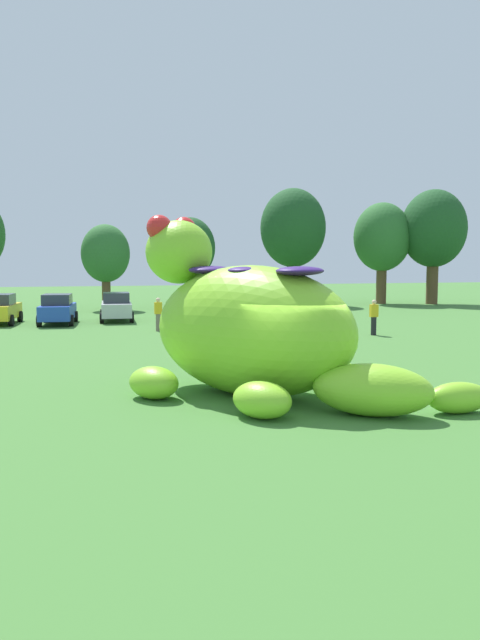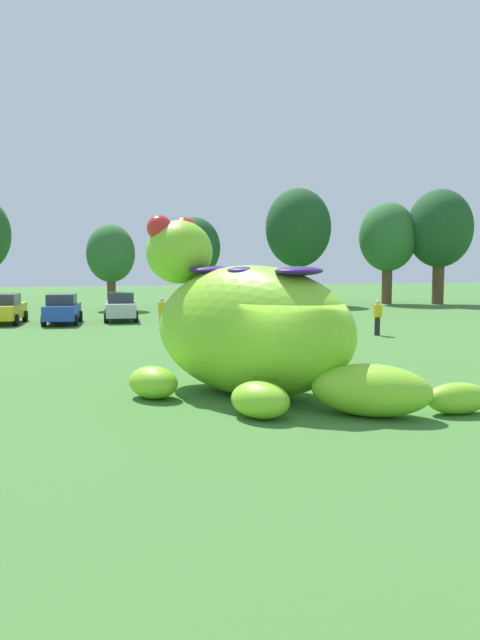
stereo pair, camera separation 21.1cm
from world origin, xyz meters
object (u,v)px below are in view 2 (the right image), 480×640
(car_yellow, at_px, (5,309))
(spectator_far_side, at_px, (162,314))
(car_blue, at_px, (62,309))
(spectator_by_cars, at_px, (316,326))
(spectator_mid_field, at_px, (377,318))
(spectator_wandering, at_px, (325,337))
(car_silver, at_px, (121,307))
(giant_inflatable_creature, at_px, (251,329))
(spectator_near_inflatable, at_px, (239,312))

(car_yellow, bearing_deg, spectator_far_side, -36.47)
(car_blue, bearing_deg, spectator_by_cars, -49.90)
(spectator_by_cars, bearing_deg, car_blue, 130.10)
(car_yellow, bearing_deg, spectator_mid_field, -30.61)
(car_yellow, distance_m, spectator_wandering, 21.06)
(car_yellow, distance_m, car_blue, 3.32)
(car_yellow, distance_m, car_silver, 6.53)
(spectator_wandering, relative_size, spectator_far_side, 1.00)
(giant_inflatable_creature, bearing_deg, car_blue, 103.93)
(spectator_by_cars, height_order, spectator_far_side, same)
(spectator_near_inflatable, xyz_separation_m, spectator_mid_field, (5.45, -5.25, 0.00))
(spectator_by_cars, distance_m, spectator_far_side, 9.13)
(spectator_far_side, bearing_deg, giant_inflatable_creature, -89.41)
(giant_inflatable_creature, bearing_deg, spectator_by_cars, 57.64)
(spectator_by_cars, bearing_deg, giant_inflatable_creature, -122.36)
(spectator_near_inflatable, distance_m, spectator_mid_field, 7.57)
(spectator_near_inflatable, height_order, spectator_mid_field, same)
(spectator_by_cars, bearing_deg, spectator_near_inflatable, 98.23)
(giant_inflatable_creature, relative_size, spectator_near_inflatable, 4.80)
(car_silver, xyz_separation_m, spectator_mid_field, (11.36, -10.62, -0.01))
(car_silver, height_order, spectator_mid_field, car_silver)
(spectator_mid_field, relative_size, spectator_wandering, 1.00)
(car_blue, relative_size, spectator_wandering, 2.49)
(spectator_far_side, bearing_deg, car_blue, 134.58)
(spectator_near_inflatable, xyz_separation_m, spectator_wandering, (-0.02, -11.69, 0.00))
(car_yellow, distance_m, spectator_far_side, 10.13)
(car_yellow, height_order, spectator_far_side, car_yellow)
(car_yellow, distance_m, spectator_mid_field, 20.78)
(giant_inflatable_creature, relative_size, car_blue, 1.93)
(car_yellow, xyz_separation_m, spectator_mid_field, (17.88, -10.58, -0.01))
(car_yellow, bearing_deg, giant_inflatable_creature, -69.03)
(car_yellow, height_order, spectator_by_cars, car_yellow)
(giant_inflatable_creature, xyz_separation_m, car_yellow, (-8.31, 21.68, -0.90))
(spectator_wandering, bearing_deg, spectator_near_inflatable, 89.90)
(giant_inflatable_creature, height_order, spectator_near_inflatable, giant_inflatable_creature)
(car_yellow, distance_m, spectator_by_cars, 19.05)
(spectator_near_inflatable, distance_m, spectator_by_cars, 8.10)
(car_blue, relative_size, spectator_mid_field, 2.49)
(car_blue, bearing_deg, spectator_far_side, -45.42)
(spectator_mid_field, bearing_deg, giant_inflatable_creature, -130.77)
(car_blue, height_order, spectator_wandering, car_blue)
(car_blue, distance_m, spectator_near_inflatable, 10.23)
(spectator_mid_field, bearing_deg, spectator_wandering, -130.36)
(giant_inflatable_creature, bearing_deg, spectator_wandering, 48.68)
(car_yellow, relative_size, car_silver, 1.02)
(spectator_mid_field, bearing_deg, spectator_far_side, 154.91)
(car_yellow, xyz_separation_m, car_silver, (6.53, 0.04, 0.00))
(spectator_by_cars, height_order, spectator_wandering, same)
(spectator_far_side, bearing_deg, spectator_by_cars, -53.38)
(giant_inflatable_creature, xyz_separation_m, spectator_near_inflatable, (4.12, 16.35, -0.91))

